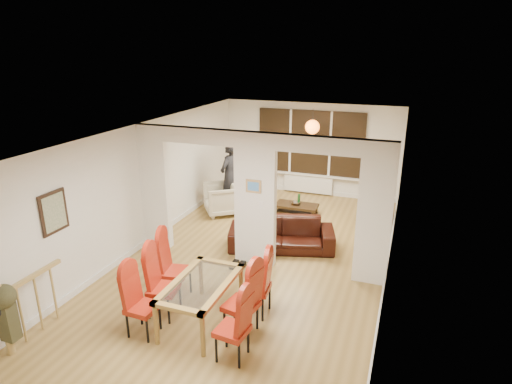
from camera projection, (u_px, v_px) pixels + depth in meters
The scene contains 24 objects.
floor at pixel (255, 261), 8.51m from camera, with size 5.00×9.00×0.01m, color olive.
room_walls at pixel (255, 200), 8.09m from camera, with size 5.00×9.00×2.60m, color silver, non-canonical shape.
divider_wall at pixel (255, 200), 8.09m from camera, with size 5.00×0.18×2.60m, color white.
bay_window_blinds at pixel (310, 143), 11.97m from camera, with size 3.00×0.08×1.80m, color black.
radiator at pixel (308, 184), 12.32m from camera, with size 1.40×0.08×0.50m, color white.
pendant_light at pixel (312, 127), 10.65m from camera, with size 0.36×0.36×0.36m, color orange.
stair_newel at pixel (35, 300), 6.22m from camera, with size 0.40×1.20×1.10m, color #A2864A, non-canonical shape.
wall_poster at pixel (54, 212), 6.67m from camera, with size 0.04×0.52×0.67m, color gray.
pillar_photo at pixel (253, 186), 7.90m from camera, with size 0.30×0.03×0.25m, color #4C8CD8.
dining_table at pixel (202, 302), 6.53m from camera, with size 0.84×1.49×0.70m, color olive, non-canonical shape.
dining_chair_la at pixel (142, 303), 6.21m from camera, with size 0.41×0.41×1.04m, color maroon, non-canonical shape.
dining_chair_lb at pixel (163, 284), 6.64m from camera, with size 0.44×0.44×1.10m, color maroon, non-canonical shape.
dining_chair_lc at pixel (175, 267), 7.13m from camera, with size 0.44×0.44×1.11m, color maroon, non-canonical shape.
dining_chair_ra at pixel (232, 325), 5.72m from camera, with size 0.41×0.41×1.03m, color maroon, non-canonical shape.
dining_chair_rb at pixel (241, 300), 6.19m from camera, with size 0.45×0.45×1.12m, color maroon, non-canonical shape.
dining_chair_rc at pixel (256, 284), 6.69m from camera, with size 0.42×0.42×1.06m, color maroon, non-canonical shape.
sofa at pixel (281, 234), 8.97m from camera, with size 2.18×0.85×0.64m, color black.
armchair at pixel (222, 199), 10.83m from camera, with size 0.86×0.83×0.78m, color #BAB49E.
person at pixel (230, 176), 10.90m from camera, with size 0.44×0.67×1.83m, color black.
television at pixel (373, 210), 10.38m from camera, with size 0.13×1.00×0.58m, color black.
coffee_table at pixel (296, 209), 10.91m from camera, with size 1.07×0.53×0.25m, color black, non-canonical shape.
bottle at pixel (299, 198), 10.90m from camera, with size 0.07×0.07×0.27m, color #143F19.
bowl at pixel (295, 203), 10.86m from camera, with size 0.23×0.23×0.06m, color black.
shoes at pixel (238, 265), 8.24m from camera, with size 0.25×0.27×0.10m, color black, non-canonical shape.
Camera 1 is at (2.64, -7.14, 4.05)m, focal length 30.00 mm.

